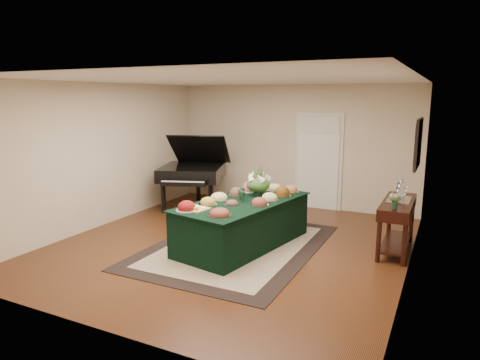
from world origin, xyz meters
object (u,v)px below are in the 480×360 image
at_px(grand_piano, 193,171).
at_px(mahogany_sideboard, 397,213).
at_px(buffet_table, 243,223).
at_px(floral_centerpiece, 258,181).

bearing_deg(grand_piano, mahogany_sideboard, -12.15).
relative_size(buffet_table, floral_centerpiece, 6.17).
bearing_deg(grand_piano, buffet_table, -40.31).
xyz_separation_m(floral_centerpiece, grand_piano, (-2.16, 1.31, -0.20)).
xyz_separation_m(buffet_table, floral_centerpiece, (0.06, 0.48, 0.63)).
bearing_deg(buffet_table, grand_piano, 139.69).
relative_size(floral_centerpiece, grand_piano, 0.23).
distance_m(buffet_table, mahogany_sideboard, 2.46).
distance_m(buffet_table, floral_centerpiece, 0.79).
distance_m(grand_piano, mahogany_sideboard, 4.51).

